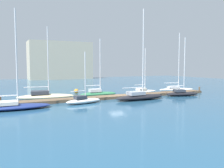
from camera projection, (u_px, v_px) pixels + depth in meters
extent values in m
plane|color=navy|center=(118.00, 98.00, 34.91)|extent=(120.00, 120.00, 0.00)
cube|color=brown|center=(118.00, 97.00, 34.90)|extent=(33.35, 2.25, 0.39)
cylinder|color=brown|center=(0.00, 100.00, 28.57)|extent=(0.28, 0.28, 1.13)
cylinder|color=brown|center=(199.00, 90.00, 41.16)|extent=(0.28, 0.28, 1.13)
ellipsoid|color=navy|center=(14.00, 107.00, 25.50)|extent=(8.11, 2.75, 0.60)
cube|color=silver|center=(6.00, 103.00, 25.13)|extent=(2.46, 1.83, 0.39)
cylinder|color=silver|center=(16.00, 57.00, 25.22)|extent=(0.15, 0.15, 10.65)
cylinder|color=silver|center=(1.00, 96.00, 24.86)|extent=(3.38, 0.21, 0.12)
ellipsoid|color=beige|center=(46.00, 97.00, 33.39)|extent=(8.54, 3.84, 0.78)
cube|color=#333842|center=(40.00, 92.00, 33.09)|extent=(2.72, 2.18, 0.51)
cylinder|color=silver|center=(48.00, 61.00, 33.08)|extent=(0.15, 0.15, 9.83)
cylinder|color=silver|center=(36.00, 87.00, 32.88)|extent=(3.44, 0.65, 0.12)
ellipsoid|color=white|center=(84.00, 101.00, 29.67)|extent=(5.21, 2.30, 0.65)
cube|color=#333842|center=(80.00, 97.00, 29.32)|extent=(1.67, 1.24, 0.42)
cylinder|color=silver|center=(85.00, 75.00, 29.55)|extent=(0.13, 0.13, 6.10)
cylinder|color=silver|center=(78.00, 91.00, 29.08)|extent=(2.10, 0.50, 0.10)
ellipsoid|color=#2D7047|center=(98.00, 94.00, 36.53)|extent=(6.22, 2.12, 0.75)
cube|color=silver|center=(95.00, 90.00, 36.25)|extent=(1.91, 1.32, 0.49)
cylinder|color=silver|center=(100.00, 65.00, 36.28)|extent=(0.14, 0.14, 8.47)
cylinder|color=silver|center=(93.00, 85.00, 36.05)|extent=(2.57, 0.28, 0.11)
ellipsoid|color=black|center=(140.00, 97.00, 32.93)|extent=(8.16, 2.46, 0.76)
cube|color=#9EA3AD|center=(136.00, 93.00, 32.50)|extent=(2.48, 1.61, 0.49)
cylinder|color=silver|center=(143.00, 52.00, 32.60)|extent=(0.15, 0.15, 12.27)
cylinder|color=silver|center=(133.00, 88.00, 32.21)|extent=(3.40, 0.24, 0.12)
ellipsoid|color=white|center=(144.00, 92.00, 40.78)|extent=(6.00, 2.56, 0.57)
cube|color=silver|center=(141.00, 89.00, 40.40)|extent=(1.91, 1.41, 0.37)
cylinder|color=silver|center=(145.00, 69.00, 40.62)|extent=(0.13, 0.13, 7.51)
cylinder|color=silver|center=(140.00, 85.00, 40.14)|extent=(2.43, 0.50, 0.11)
ellipsoid|color=black|center=(182.00, 94.00, 37.21)|extent=(5.87, 3.09, 0.65)
cube|color=#333842|center=(179.00, 91.00, 37.05)|extent=(1.93, 1.64, 0.42)
cylinder|color=silver|center=(184.00, 65.00, 36.89)|extent=(0.13, 0.13, 8.86)
cylinder|color=silver|center=(177.00, 86.00, 36.91)|extent=(2.31, 0.65, 0.11)
ellipsoid|color=white|center=(177.00, 89.00, 44.50)|extent=(7.48, 3.45, 0.58)
cube|color=silver|center=(173.00, 87.00, 44.29)|extent=(2.41, 1.77, 0.38)
cylinder|color=silver|center=(179.00, 61.00, 44.13)|extent=(0.14, 0.14, 10.70)
cylinder|color=silver|center=(171.00, 83.00, 44.13)|extent=(2.99, 0.79, 0.11)
sphere|color=orange|center=(76.00, 91.00, 40.65)|extent=(0.79, 0.79, 0.79)
cube|color=#BCB299|center=(60.00, 61.00, 84.77)|extent=(22.63, 9.95, 13.72)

